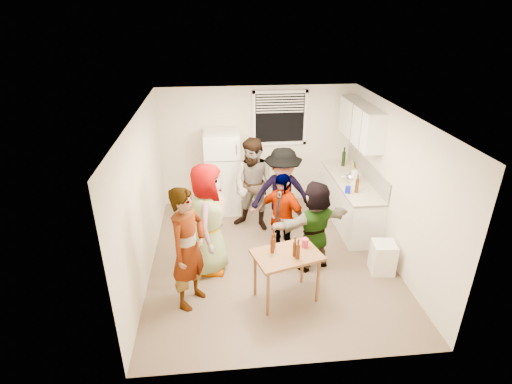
{
  "coord_description": "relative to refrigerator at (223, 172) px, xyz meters",
  "views": [
    {
      "loc": [
        -0.82,
        -5.66,
        3.94
      ],
      "look_at": [
        -0.23,
        0.24,
        1.15
      ],
      "focal_mm": 28.0,
      "sensor_mm": 36.0,
      "label": 1
    }
  ],
  "objects": [
    {
      "name": "paper_towel",
      "position": [
        2.43,
        -0.92,
        0.05
      ],
      "size": [
        0.12,
        0.12,
        0.25
      ],
      "primitive_type": "cylinder",
      "color": "white",
      "rests_on": "countertop"
    },
    {
      "name": "blue_cup",
      "position": [
        2.19,
        -1.32,
        0.05
      ],
      "size": [
        0.1,
        0.1,
        0.13
      ],
      "primitive_type": "cylinder",
      "color": "#0E19C6",
      "rests_on": "countertop"
    },
    {
      "name": "backsplash",
      "position": [
        2.74,
        -0.73,
        0.23
      ],
      "size": [
        0.03,
        2.2,
        0.36
      ],
      "primitive_type": "cube",
      "color": "#BBB5AA",
      "rests_on": "countertop"
    },
    {
      "name": "room",
      "position": [
        0.75,
        -1.88,
        -0.85
      ],
      "size": [
        4.0,
        4.5,
        2.5
      ],
      "primitive_type": null,
      "color": "beige",
      "rests_on": "ground"
    },
    {
      "name": "guest_orange",
      "position": [
        1.4,
        -2.17,
        -0.85
      ],
      "size": [
        1.83,
        1.9,
        0.45
      ],
      "primitive_type": "imported",
      "rotation": [
        0.0,
        0.0,
        3.48
      ],
      "color": "#EFA963",
      "rests_on": "ground"
    },
    {
      "name": "refrigerator",
      "position": [
        0.0,
        0.0,
        0.0
      ],
      "size": [
        0.7,
        0.7,
        1.7
      ],
      "primitive_type": "cube",
      "color": "white",
      "rests_on": "ground"
    },
    {
      "name": "counter_lower",
      "position": [
        2.45,
        -0.73,
        -0.42
      ],
      "size": [
        0.6,
        2.2,
        0.86
      ],
      "primitive_type": "cube",
      "color": "white",
      "rests_on": "ground"
    },
    {
      "name": "serving_table",
      "position": [
        0.83,
        -2.92,
        -0.85
      ],
      "size": [
        1.06,
        0.85,
        0.78
      ],
      "primitive_type": null,
      "rotation": [
        0.0,
        0.0,
        0.28
      ],
      "color": "brown",
      "rests_on": "ground"
    },
    {
      "name": "trash_bin",
      "position": [
        2.49,
        -2.43,
        -0.6
      ],
      "size": [
        0.39,
        0.39,
        0.52
      ],
      "primitive_type": "cube",
      "rotation": [
        0.0,
        0.0,
        -0.09
      ],
      "color": "white",
      "rests_on": "ground"
    },
    {
      "name": "guest_stripe",
      "position": [
        -0.54,
        -2.85,
        -0.85
      ],
      "size": [
        1.9,
        1.53,
        0.44
      ],
      "primitive_type": "imported",
      "rotation": [
        0.0,
        0.0,
        1.01
      ],
      "color": "#141933",
      "rests_on": "ground"
    },
    {
      "name": "wine_bottle",
      "position": [
        2.5,
        -0.01,
        0.05
      ],
      "size": [
        0.08,
        0.08,
        0.3
      ],
      "primitive_type": "cylinder",
      "color": "black",
      "rests_on": "countertop"
    },
    {
      "name": "guest_back_left",
      "position": [
        0.58,
        -0.82,
        -0.85
      ],
      "size": [
        1.57,
        2.0,
        0.68
      ],
      "primitive_type": "imported",
      "rotation": [
        0.0,
        0.0,
        -0.45
      ],
      "color": "#503722",
      "rests_on": "ground"
    },
    {
      "name": "red_cup",
      "position": [
        1.11,
        -2.77,
        -0.07
      ],
      "size": [
        0.1,
        0.1,
        0.13
      ],
      "primitive_type": "cylinder",
      "color": "#B92543",
      "rests_on": "serving_table"
    },
    {
      "name": "guest_black",
      "position": [
        0.91,
        -1.88,
        -0.85
      ],
      "size": [
        1.72,
        1.77,
        0.38
      ],
      "primitive_type": "imported",
      "rotation": [
        0.0,
        0.0,
        -0.73
      ],
      "color": "black",
      "rests_on": "ground"
    },
    {
      "name": "countertop",
      "position": [
        2.45,
        -0.73,
        0.03
      ],
      "size": [
        0.64,
        2.22,
        0.04
      ],
      "primitive_type": "cube",
      "color": "beige",
      "rests_on": "counter_lower"
    },
    {
      "name": "upper_cabinets",
      "position": [
        2.58,
        -0.53,
        1.1
      ],
      "size": [
        0.34,
        1.6,
        0.7
      ],
      "primitive_type": "cube",
      "color": "white",
      "rests_on": "room"
    },
    {
      "name": "picture_frame",
      "position": [
        2.67,
        -0.1,
        0.12
      ],
      "size": [
        0.02,
        0.16,
        0.13
      ],
      "primitive_type": "cube",
      "color": "#D5B151",
      "rests_on": "countertop"
    },
    {
      "name": "beer_bottle_table",
      "position": [
        0.62,
        -2.86,
        -0.07
      ],
      "size": [
        0.06,
        0.06,
        0.22
      ],
      "primitive_type": "cylinder",
      "color": "#47230C",
      "rests_on": "serving_table"
    },
    {
      "name": "window",
      "position": [
        1.2,
        0.33,
        1.0
      ],
      "size": [
        1.12,
        0.1,
        1.06
      ],
      "primitive_type": null,
      "color": "white",
      "rests_on": "room"
    },
    {
      "name": "guest_back_right",
      "position": [
        1.02,
        -1.25,
        -0.85
      ],
      "size": [
        1.24,
        1.82,
        0.65
      ],
      "primitive_type": "imported",
      "rotation": [
        0.0,
        0.0,
        -0.06
      ],
      "color": "#39383D",
      "rests_on": "ground"
    },
    {
      "name": "beer_bottle_counter",
      "position": [
        2.35,
        -1.31,
        0.05
      ],
      "size": [
        0.06,
        0.06,
        0.25
      ],
      "primitive_type": "cylinder",
      "color": "#47230C",
      "rests_on": "countertop"
    },
    {
      "name": "kettle",
      "position": [
        2.4,
        -0.86,
        0.05
      ],
      "size": [
        0.31,
        0.29,
        0.21
      ],
      "primitive_type": null,
      "rotation": [
        0.0,
        0.0,
        -0.38
      ],
      "color": "silver",
      "rests_on": "countertop"
    },
    {
      "name": "guest_grey",
      "position": [
        -0.27,
        -2.08,
        -0.85
      ],
      "size": [
        1.97,
        1.2,
        0.59
      ],
      "primitive_type": "imported",
      "rotation": [
        0.0,
        0.0,
        1.4
      ],
      "color": "gray",
      "rests_on": "ground"
    }
  ]
}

